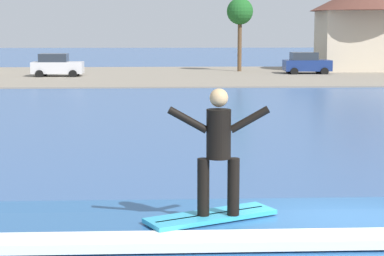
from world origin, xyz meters
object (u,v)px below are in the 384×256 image
car_near_shore (57,65)px  tree_tall_bare (240,13)px  surfboard (211,216)px  house_gabled_white (364,19)px  car_far_shore (306,63)px  surfer (219,145)px

car_near_shore → tree_tall_bare: 16.66m
surfboard → house_gabled_white: 54.58m
car_far_shore → tree_tall_bare: bearing=145.5°
surfboard → tree_tall_bare: 51.76m
surfer → tree_tall_bare: size_ratio=0.26×
surfboard → car_near_shore: car_near_shore is taller
surfboard → tree_tall_bare: bearing=83.0°
tree_tall_bare → car_near_shore: bearing=-158.8°
car_near_shore → house_gabled_white: bearing=13.4°
surfboard → car_far_shore: 49.04m
surfboard → surfer: (0.09, -0.07, 0.97)m
surfer → car_far_shore: bearing=76.6°
car_near_shore → tree_tall_bare: bearing=21.2°
surfboard → surfer: surfer is taller
car_near_shore → car_far_shore: bearing=6.4°
car_near_shore → house_gabled_white: house_gabled_white is taller
tree_tall_bare → car_far_shore: bearing=-34.5°
surfer → car_near_shore: (-8.86, 45.48, -1.34)m
car_far_shore → tree_tall_bare: tree_tall_bare is taller
car_far_shore → surfboard: bearing=-103.5°
surfer → car_far_shore: 49.10m
surfer → car_far_shore: surfer is taller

